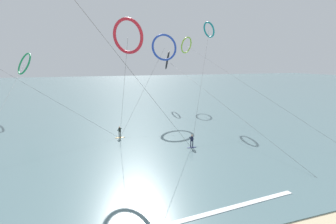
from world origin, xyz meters
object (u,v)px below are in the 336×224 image
object	(u,v)px
surfer_navy	(192,142)
surfer_amber	(120,133)
kite_crimson	(128,36)
kite_charcoal	(168,60)
kite_cobalt	(164,47)
kite_emerald	(24,64)
kite_lime	(187,45)
kite_teal	(209,30)

from	to	relation	value
surfer_navy	surfer_amber	bearing A→B (deg)	-175.85
surfer_navy	kite_crimson	world-z (taller)	kite_crimson
kite_charcoal	surfer_amber	bearing A→B (deg)	-10.20
surfer_amber	kite_cobalt	size ratio (longest dim) A/B	0.10
kite_cobalt	surfer_navy	bearing A→B (deg)	-104.48
surfer_navy	kite_cobalt	distance (m)	26.48
surfer_amber	surfer_navy	xyz separation A→B (m)	(7.93, -7.65, 0.00)
surfer_amber	kite_charcoal	size ratio (longest dim) A/B	0.03
surfer_navy	kite_emerald	bearing A→B (deg)	173.25
surfer_amber	kite_emerald	size ratio (longest dim) A/B	0.04
kite_cobalt	kite_charcoal	distance (m)	13.00
kite_lime	kite_emerald	bearing A→B (deg)	-27.82
kite_emerald	kite_charcoal	size ratio (longest dim) A/B	0.97
kite_teal	kite_charcoal	bearing A→B (deg)	11.09
kite_lime	kite_charcoal	size ratio (longest dim) A/B	1.01
surfer_navy	kite_crimson	xyz separation A→B (m)	(-7.45, 2.36, 13.10)
kite_emerald	kite_charcoal	distance (m)	32.07
kite_crimson	kite_emerald	bearing A→B (deg)	-16.28
kite_charcoal	kite_cobalt	bearing A→B (deg)	-0.57
kite_crimson	kite_charcoal	world-z (taller)	kite_crimson
kite_teal	kite_charcoal	xyz separation A→B (m)	(-4.44, 13.09, -6.13)
kite_teal	surfer_amber	bearing A→B (deg)	115.10
surfer_navy	kite_lime	bearing A→B (deg)	115.80
kite_charcoal	kite_teal	bearing A→B (deg)	40.79
surfer_navy	kite_charcoal	world-z (taller)	kite_charcoal
kite_cobalt	kite_lime	world-z (taller)	kite_lime
surfer_navy	kite_charcoal	xyz separation A→B (m)	(9.01, 34.48, 10.50)
kite_crimson	kite_charcoal	distance (m)	36.18
kite_cobalt	kite_charcoal	size ratio (longest dim) A/B	0.33
surfer_amber	kite_crimson	bearing A→B (deg)	-121.00
kite_teal	kite_emerald	distance (m)	38.78
kite_crimson	kite_cobalt	world-z (taller)	kite_cobalt
kite_crimson	kite_emerald	distance (m)	34.27
kite_charcoal	kite_emerald	bearing A→B (deg)	-64.78
surfer_amber	surfer_navy	distance (m)	11.02
surfer_amber	kite_crimson	xyz separation A→B (m)	(0.48, -5.29, 13.10)
kite_crimson	kite_emerald	xyz separation A→B (m)	(-15.55, 30.35, -3.37)
kite_teal	kite_lime	distance (m)	14.26
kite_lime	kite_charcoal	distance (m)	6.81
kite_crimson	kite_teal	xyz separation A→B (m)	(20.89, 19.03, 3.53)
kite_emerald	kite_cobalt	world-z (taller)	kite_cobalt
kite_crimson	kite_charcoal	size ratio (longest dim) A/B	0.32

